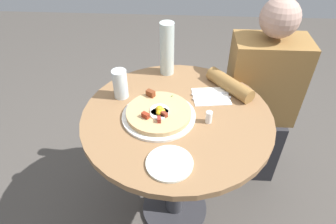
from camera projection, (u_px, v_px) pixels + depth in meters
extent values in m
plane|color=#4C4742|center=(175.00, 209.00, 1.77)|extent=(6.00, 6.00, 0.00)
cylinder|color=olive|center=(177.00, 117.00, 1.31)|extent=(0.84, 0.84, 0.03)
cylinder|color=#333338|center=(176.00, 171.00, 1.54)|extent=(0.10, 0.10, 0.72)
cylinder|color=#333338|center=(175.00, 208.00, 1.77)|extent=(0.38, 0.38, 0.02)
cube|color=#2D2D33|center=(249.00, 141.00, 1.90)|extent=(0.32, 0.28, 0.45)
cube|color=olive|center=(264.00, 80.00, 1.60)|extent=(0.38, 0.22, 0.48)
sphere|color=tan|center=(280.00, 18.00, 1.38)|extent=(0.19, 0.19, 0.19)
cylinder|color=olive|center=(230.00, 85.00, 1.42)|extent=(0.22, 0.25, 0.07)
cylinder|color=white|center=(159.00, 116.00, 1.28)|extent=(0.32, 0.32, 0.01)
cylinder|color=tan|center=(159.00, 113.00, 1.27)|extent=(0.28, 0.28, 0.02)
cylinder|color=white|center=(159.00, 110.00, 1.26)|extent=(0.08, 0.08, 0.01)
sphere|color=yellow|center=(159.00, 109.00, 1.26)|extent=(0.03, 0.03, 0.03)
cylinder|color=white|center=(159.00, 114.00, 1.24)|extent=(0.07, 0.07, 0.01)
sphere|color=yellow|center=(159.00, 113.00, 1.24)|extent=(0.02, 0.02, 0.02)
cylinder|color=white|center=(162.00, 113.00, 1.25)|extent=(0.06, 0.06, 0.01)
sphere|color=yellow|center=(162.00, 112.00, 1.24)|extent=(0.03, 0.03, 0.03)
cube|color=brown|center=(151.00, 93.00, 1.33)|extent=(0.05, 0.04, 0.03)
cube|color=maroon|center=(159.00, 119.00, 1.20)|extent=(0.02, 0.03, 0.02)
cube|color=maroon|center=(145.00, 115.00, 1.22)|extent=(0.04, 0.03, 0.02)
cube|color=maroon|center=(164.00, 114.00, 1.23)|extent=(0.03, 0.03, 0.02)
cube|color=#387F2D|center=(172.00, 96.00, 1.34)|extent=(0.01, 0.01, 0.00)
cube|color=#387F2D|center=(158.00, 109.00, 1.26)|extent=(0.01, 0.01, 0.00)
cube|color=#387F2D|center=(154.00, 107.00, 1.28)|extent=(0.01, 0.01, 0.00)
cylinder|color=silver|center=(170.00, 163.00, 1.08)|extent=(0.18, 0.18, 0.01)
cube|color=white|center=(211.00, 96.00, 1.39)|extent=(0.19, 0.16, 0.00)
cube|color=silver|center=(212.00, 98.00, 1.38)|extent=(0.18, 0.04, 0.00)
cube|color=silver|center=(210.00, 93.00, 1.40)|extent=(0.18, 0.04, 0.00)
cylinder|color=silver|center=(120.00, 84.00, 1.35)|extent=(0.07, 0.07, 0.14)
cylinder|color=silver|center=(167.00, 49.00, 1.47)|extent=(0.07, 0.07, 0.27)
cylinder|color=white|center=(209.00, 117.00, 1.24)|extent=(0.03, 0.03, 0.05)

